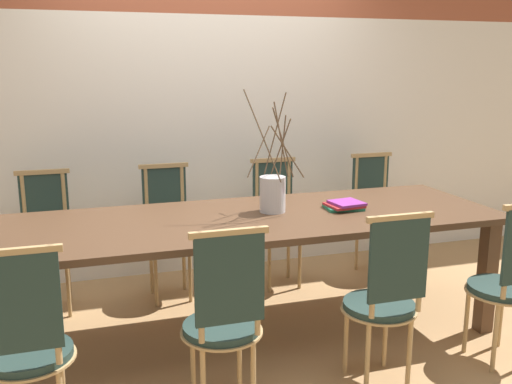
{
  "coord_description": "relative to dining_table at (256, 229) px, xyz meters",
  "views": [
    {
      "loc": [
        -1.01,
        -3.21,
        1.68
      ],
      "look_at": [
        0.0,
        0.0,
        0.93
      ],
      "focal_mm": 40.0,
      "sensor_mm": 36.0,
      "label": 1
    }
  ],
  "objects": [
    {
      "name": "chair_near_center",
      "position": [
        0.45,
        -0.78,
        -0.18
      ],
      "size": [
        0.4,
        0.4,
        0.97
      ],
      "color": "#233833",
      "rests_on": "ground_plane"
    },
    {
      "name": "book_stack",
      "position": [
        0.59,
        -0.01,
        0.11
      ],
      "size": [
        0.25,
        0.22,
        0.05
      ],
      "color": "#1E6B4C",
      "rests_on": "dining_table"
    },
    {
      "name": "chair_far_left",
      "position": [
        -0.43,
        0.78,
        -0.18
      ],
      "size": [
        0.4,
        0.4,
        0.97
      ],
      "rotation": [
        0.0,
        0.0,
        3.14
      ],
      "color": "#233833",
      "rests_on": "ground_plane"
    },
    {
      "name": "chair_far_leftend",
      "position": [
        -1.26,
        0.78,
        -0.18
      ],
      "size": [
        0.4,
        0.4,
        0.97
      ],
      "rotation": [
        0.0,
        0.0,
        3.14
      ],
      "color": "#233833",
      "rests_on": "ground_plane"
    },
    {
      "name": "ground_plane",
      "position": [
        0.0,
        0.0,
        -0.69
      ],
      "size": [
        16.0,
        16.0,
        0.0
      ],
      "primitive_type": "plane",
      "color": "#A87F51"
    },
    {
      "name": "chair_far_center",
      "position": [
        0.42,
        0.78,
        -0.18
      ],
      "size": [
        0.4,
        0.4,
        0.97
      ],
      "rotation": [
        0.0,
        0.0,
        3.14
      ],
      "color": "#233833",
      "rests_on": "ground_plane"
    },
    {
      "name": "chair_near_leftend",
      "position": [
        -1.28,
        -0.78,
        -0.18
      ],
      "size": [
        0.4,
        0.4,
        0.97
      ],
      "color": "#233833",
      "rests_on": "ground_plane"
    },
    {
      "name": "chair_far_right",
      "position": [
        1.27,
        0.78,
        -0.18
      ],
      "size": [
        0.4,
        0.4,
        0.97
      ],
      "rotation": [
        0.0,
        0.0,
        3.14
      ],
      "color": "#233833",
      "rests_on": "ground_plane"
    },
    {
      "name": "wall_rear",
      "position": [
        0.0,
        1.3,
        0.91
      ],
      "size": [
        12.0,
        0.06,
        3.2
      ],
      "color": "white",
      "rests_on": "ground_plane"
    },
    {
      "name": "dining_table",
      "position": [
        0.0,
        0.0,
        0.0
      ],
      "size": [
        3.02,
        1.02,
        0.78
      ],
      "color": "#4C3321",
      "rests_on": "ground_plane"
    },
    {
      "name": "chair_near_right",
      "position": [
        1.24,
        -0.78,
        -0.18
      ],
      "size": [
        0.4,
        0.4,
        0.97
      ],
      "color": "#233833",
      "rests_on": "ground_plane"
    },
    {
      "name": "chair_near_left",
      "position": [
        -0.41,
        -0.78,
        -0.18
      ],
      "size": [
        0.4,
        0.4,
        0.97
      ],
      "color": "#233833",
      "rests_on": "ground_plane"
    },
    {
      "name": "vase_centerpiece",
      "position": [
        0.13,
        0.07,
        0.21
      ],
      "size": [
        0.37,
        0.35,
        0.76
      ],
      "color": "silver",
      "rests_on": "dining_table"
    }
  ]
}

